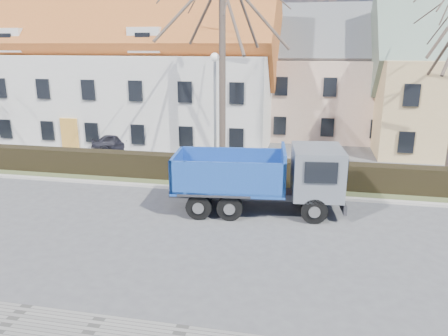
% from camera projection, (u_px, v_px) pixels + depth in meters
% --- Properties ---
extents(ground, '(120.00, 120.00, 0.00)m').
position_uv_depth(ground, '(228.00, 232.00, 16.79)').
color(ground, '#4C4C4F').
extents(curb_far, '(80.00, 0.30, 0.12)m').
position_uv_depth(curb_far, '(246.00, 192.00, 21.10)').
color(curb_far, '#AFA9A1').
rests_on(curb_far, ground).
extents(grass_strip, '(80.00, 3.00, 0.10)m').
position_uv_depth(grass_strip, '(251.00, 182.00, 22.61)').
color(grass_strip, '#48542F').
rests_on(grass_strip, ground).
extents(hedge, '(60.00, 0.90, 1.30)m').
position_uv_depth(hedge, '(251.00, 172.00, 22.26)').
color(hedge, black).
rests_on(hedge, ground).
extents(building_white, '(26.80, 10.80, 9.50)m').
position_uv_depth(building_white, '(101.00, 74.00, 33.06)').
color(building_white, silver).
rests_on(building_white, ground).
extents(building_pink, '(10.80, 8.80, 8.00)m').
position_uv_depth(building_pink, '(328.00, 84.00, 33.76)').
color(building_pink, '#D2AB95').
rests_on(building_pink, ground).
extents(tree_1, '(9.20, 9.20, 12.65)m').
position_uv_depth(tree_1, '(222.00, 56.00, 23.44)').
color(tree_1, '#473931').
rests_on(tree_1, ground).
extents(dump_truck, '(7.68, 3.56, 2.97)m').
position_uv_depth(dump_truck, '(252.00, 178.00, 18.52)').
color(dump_truck, '#153D94').
rests_on(dump_truck, ground).
extents(streetlight, '(0.52, 0.52, 6.62)m').
position_uv_depth(streetlight, '(215.00, 116.00, 22.87)').
color(streetlight, '#9C9FA2').
rests_on(streetlight, ground).
extents(cart_frame, '(0.86, 0.68, 0.69)m').
position_uv_depth(cart_frame, '(198.00, 188.00, 20.80)').
color(cart_frame, silver).
rests_on(cart_frame, ground).
extents(parked_car_a, '(4.04, 2.94, 1.28)m').
position_uv_depth(parked_car_a, '(120.00, 142.00, 29.30)').
color(parked_car_a, '#26252E').
rests_on(parked_car_a, ground).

